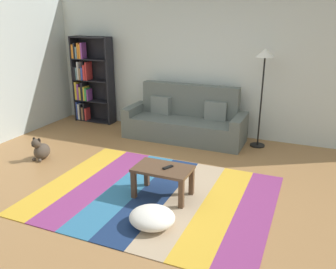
# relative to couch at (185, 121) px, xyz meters

# --- Properties ---
(ground_plane) EXTENTS (14.00, 14.00, 0.00)m
(ground_plane) POSITION_rel_couch_xyz_m (0.33, -2.02, -0.34)
(ground_plane) COLOR #9E7042
(back_wall) EXTENTS (6.80, 0.10, 2.70)m
(back_wall) POSITION_rel_couch_xyz_m (0.33, 0.53, 1.01)
(back_wall) COLOR silver
(back_wall) RESTS_ON ground_plane
(left_wall) EXTENTS (0.10, 5.50, 2.70)m
(left_wall) POSITION_rel_couch_xyz_m (-3.07, -1.27, 1.01)
(left_wall) COLOR silver
(left_wall) RESTS_ON ground_plane
(rug) EXTENTS (3.03, 2.38, 0.01)m
(rug) POSITION_rel_couch_xyz_m (0.42, -2.29, -0.33)
(rug) COLOR gold
(rug) RESTS_ON ground_plane
(couch) EXTENTS (2.26, 0.80, 1.00)m
(couch) POSITION_rel_couch_xyz_m (0.00, 0.00, 0.00)
(couch) COLOR #59605B
(couch) RESTS_ON ground_plane
(bookshelf) EXTENTS (0.90, 0.28, 1.82)m
(bookshelf) POSITION_rel_couch_xyz_m (-2.34, 0.28, 0.55)
(bookshelf) COLOR black
(bookshelf) RESTS_ON ground_plane
(coffee_table) EXTENTS (0.73, 0.45, 0.40)m
(coffee_table) POSITION_rel_couch_xyz_m (0.53, -2.27, -0.00)
(coffee_table) COLOR #513826
(coffee_table) RESTS_ON rug
(pouf) EXTENTS (0.52, 0.49, 0.20)m
(pouf) POSITION_rel_couch_xyz_m (0.70, -2.95, -0.22)
(pouf) COLOR white
(pouf) RESTS_ON rug
(dog) EXTENTS (0.22, 0.35, 0.40)m
(dog) POSITION_rel_couch_xyz_m (-1.81, -1.90, -0.18)
(dog) COLOR #473D33
(dog) RESTS_ON ground_plane
(standing_lamp) EXTENTS (0.32, 0.32, 1.72)m
(standing_lamp) POSITION_rel_couch_xyz_m (1.36, 0.10, 1.10)
(standing_lamp) COLOR black
(standing_lamp) RESTS_ON ground_plane
(tv_remote) EXTENTS (0.11, 0.15, 0.02)m
(tv_remote) POSITION_rel_couch_xyz_m (0.60, -2.26, 0.09)
(tv_remote) COLOR black
(tv_remote) RESTS_ON coffee_table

